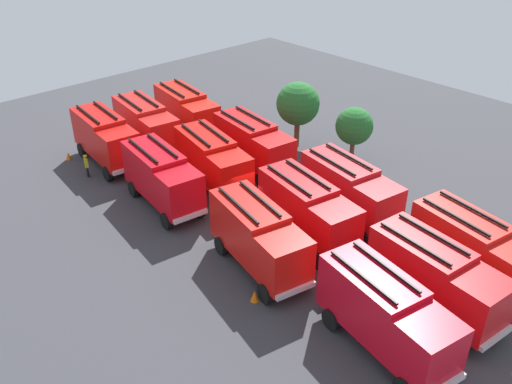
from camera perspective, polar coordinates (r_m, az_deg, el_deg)
The scene contains 20 objects.
ground_plane at distance 36.11m, azimuth 0.00°, elevation -1.92°, with size 62.79×62.79×0.00m, color #38383D.
fire_truck_0 at distance 42.75m, azimuth -15.49°, elevation 5.56°, with size 7.40×3.32×3.88m.
fire_truck_1 at distance 36.19m, azimuth -9.80°, elevation 1.62°, with size 7.45×3.47×3.88m.
fire_truck_2 at distance 29.87m, azimuth 0.29°, elevation -4.62°, with size 7.54×3.90×3.88m.
fire_truck_3 at distance 25.82m, azimuth 13.45°, elevation -12.18°, with size 7.52×3.80×3.88m.
fire_truck_4 at distance 44.38m, azimuth -11.44°, elevation 7.00°, with size 7.44×3.46×3.88m.
fire_truck_5 at distance 37.90m, azimuth -4.57°, elevation 3.37°, with size 7.53×3.81×3.88m.
fire_truck_6 at distance 32.38m, azimuth 5.42°, elevation -1.73°, with size 7.51×3.72×3.88m.
fire_truck_7 at distance 28.52m, azimuth 18.28°, elevation -8.34°, with size 7.44×3.43×3.88m.
fire_truck_8 at distance 46.50m, azimuth -7.27°, elevation 8.46°, with size 7.46×3.52×3.88m.
fire_truck_9 at distance 40.23m, azimuth -0.29°, elevation 5.14°, with size 7.44×3.44×3.88m.
fire_truck_10 at distance 34.75m, azimuth 9.73°, elevation 0.34°, with size 7.49×3.64×3.88m.
fire_truck_11 at distance 31.17m, azimuth 21.84°, elevation -5.46°, with size 7.51×3.72×3.88m.
firefighter_0 at distance 41.59m, azimuth -17.30°, elevation 2.73°, with size 0.48×0.37×1.71m.
firefighter_1 at distance 29.80m, azimuth 8.03°, elevation -7.86°, with size 0.40×0.48×1.74m.
tree_0 at distance 43.66m, azimuth 4.41°, elevation 9.16°, with size 3.44×3.44×5.33m.
tree_1 at distance 41.70m, azimuth 10.23°, elevation 6.78°, with size 2.83×2.83×4.39m.
traffic_cone_0 at distance 49.99m, azimuth -5.51°, elevation 7.94°, with size 0.51×0.51×0.73m, color #F2600C.
traffic_cone_1 at distance 44.91m, azimuth -19.02°, elevation 3.60°, with size 0.44×0.44×0.63m, color #F2600C.
traffic_cone_2 at distance 28.78m, azimuth -0.13°, elevation -10.79°, with size 0.46×0.46×0.66m, color #F2600C.
Camera 1 is at (22.54, -20.66, 19.23)m, focal length 38.27 mm.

